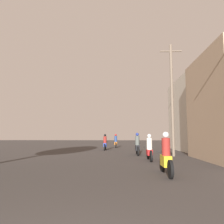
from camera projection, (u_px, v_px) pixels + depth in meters
name	position (u px, v px, depth m)	size (l,w,h in m)	color
motorcycle_yellow	(166.00, 158.00, 8.40)	(0.60, 2.15, 1.65)	black
motorcycle_red	(149.00, 150.00, 13.08)	(0.60, 2.08, 1.58)	black
motorcycle_black	(137.00, 146.00, 16.59)	(0.60, 1.98, 1.68)	black
motorcycle_blue	(105.00, 144.00, 22.00)	(0.60, 2.09, 1.61)	black
motorcycle_orange	(116.00, 142.00, 26.28)	(0.60, 2.03, 1.62)	black
building_right_far	(204.00, 115.00, 21.38)	(5.24, 7.70, 6.95)	beige
utility_pole_far	(172.00, 97.00, 16.07)	(1.60, 0.20, 8.30)	#6B5B4C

